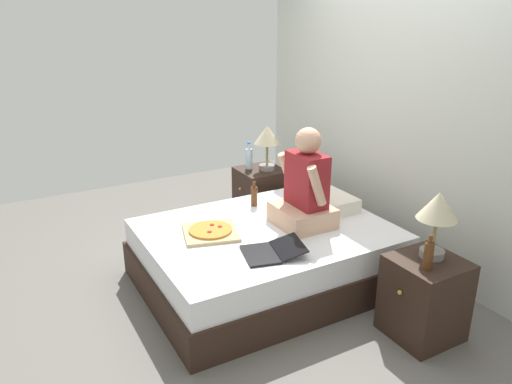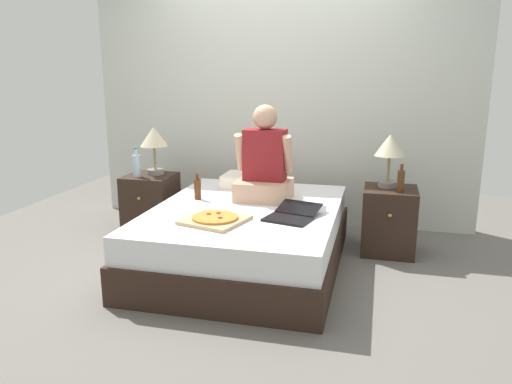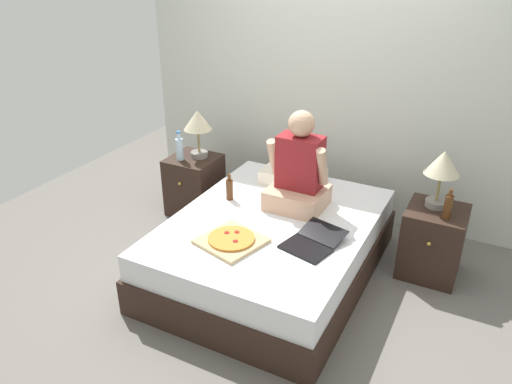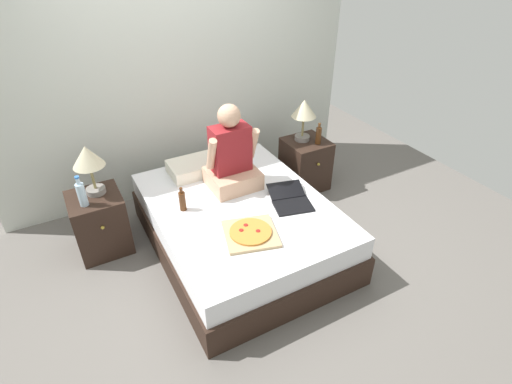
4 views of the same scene
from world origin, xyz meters
The scene contains 14 objects.
ground_plane centered at (0.00, 0.00, 0.00)m, with size 5.85×5.85×0.00m, color #66605B.
wall_back centered at (0.00, 1.31, 1.25)m, with size 3.85×0.12×2.50m, color silver.
bed centered at (0.00, 0.00, 0.24)m, with size 1.46×1.91×0.48m.
nightstand_left centered at (-1.10, 0.58, 0.28)m, with size 0.44×0.47×0.56m.
lamp_on_left_nightstand centered at (-1.06, 0.63, 0.89)m, with size 0.26×0.26×0.45m.
water_bottle centered at (-1.18, 0.49, 0.67)m, with size 0.07×0.07×0.28m.
nightstand_right centered at (1.10, 0.58, 0.28)m, with size 0.44×0.47×0.56m.
lamp_on_right_nightstand centered at (1.07, 0.63, 0.89)m, with size 0.26×0.26×0.45m.
beer_bottle centered at (1.17, 0.48, 0.66)m, with size 0.06×0.06×0.23m.
pillow centered at (-0.13, 0.67, 0.54)m, with size 0.52×0.34×0.12m, color silver.
person_seated centered at (0.08, 0.30, 0.77)m, with size 0.47×0.40×0.78m.
laptop centered at (0.40, -0.20, 0.50)m, with size 0.41×0.48×0.07m.
pizza_box centered at (-0.11, -0.42, 0.50)m, with size 0.49×0.49×0.04m.
beer_bottle_on_bed centered at (-0.46, 0.15, 0.57)m, with size 0.06×0.06×0.22m.
Camera 1 is at (3.06, -1.80, 2.10)m, focal length 35.00 mm.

